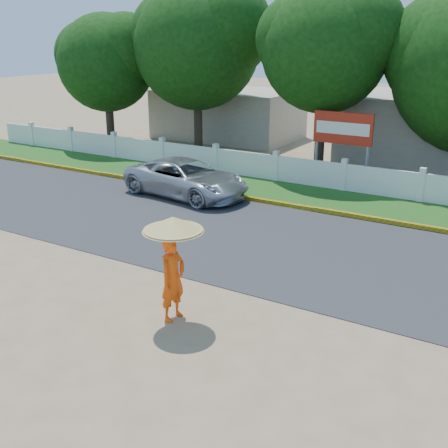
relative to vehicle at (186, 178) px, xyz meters
name	(u,v)px	position (x,y,z in m)	size (l,w,h in m)	color
ground	(181,299)	(4.92, -7.34, -0.70)	(120.00, 120.00, 0.00)	#9E8460
road	(267,241)	(4.92, -2.84, -0.69)	(60.00, 7.00, 0.02)	#38383A
grass_verge	(330,199)	(4.92, 2.41, -0.69)	(60.00, 3.50, 0.03)	#2D601E
curb	(312,209)	(4.92, 0.71, -0.62)	(40.00, 0.18, 0.16)	yellow
fence	(344,177)	(4.92, 3.86, -0.15)	(40.00, 0.10, 1.10)	silver
building_far	(228,114)	(-5.08, 11.66, 0.70)	(8.00, 5.00, 2.80)	#B7AD99
vehicle	(186,178)	(0.00, 0.00, 0.00)	(2.33, 5.06, 1.41)	#B0B4B9
monk_with_parasol	(173,253)	(5.37, -8.19, 0.85)	(1.31, 1.31, 2.39)	#FF530D
billboard	(343,132)	(4.37, 4.96, 1.44)	(2.50, 0.13, 2.95)	gray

